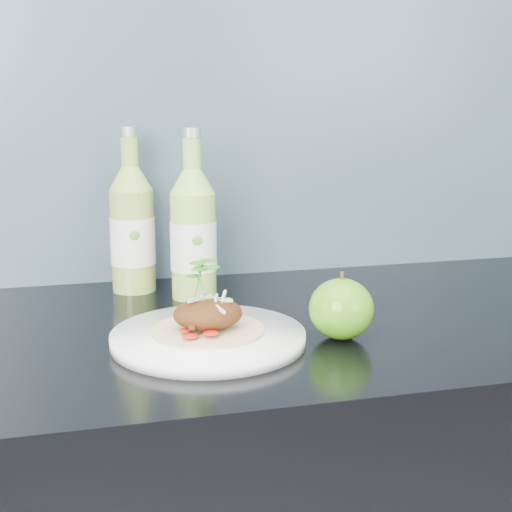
% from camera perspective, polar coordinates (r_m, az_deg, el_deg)
% --- Properties ---
extents(subway_backsplash, '(4.00, 0.02, 0.70)m').
position_cam_1_polar(subway_backsplash, '(1.26, -5.47, 14.07)').
color(subway_backsplash, '#7198B2').
rests_on(subway_backsplash, kitchen_counter).
extents(dinner_plate, '(0.32, 0.32, 0.02)m').
position_cam_1_polar(dinner_plate, '(0.94, -3.84, -6.52)').
color(dinner_plate, white).
rests_on(dinner_plate, kitchen_counter).
extents(pork_taco, '(0.15, 0.15, 0.10)m').
position_cam_1_polar(pork_taco, '(0.93, -3.87, -4.41)').
color(pork_taco, tan).
rests_on(pork_taco, dinner_plate).
extents(green_apple, '(0.09, 0.09, 0.09)m').
position_cam_1_polar(green_apple, '(0.95, 6.84, -4.22)').
color(green_apple, '#36810E').
rests_on(green_apple, kitchen_counter).
extents(cider_bottle_left, '(0.10, 0.10, 0.27)m').
position_cam_1_polar(cider_bottle_left, '(1.19, -9.86, 2.09)').
color(cider_bottle_left, '#92B14A').
rests_on(cider_bottle_left, kitchen_counter).
extents(cider_bottle_right, '(0.08, 0.08, 0.27)m').
position_cam_1_polar(cider_bottle_right, '(1.13, -5.04, 1.72)').
color(cider_bottle_right, '#9CC954').
rests_on(cider_bottle_right, kitchen_counter).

